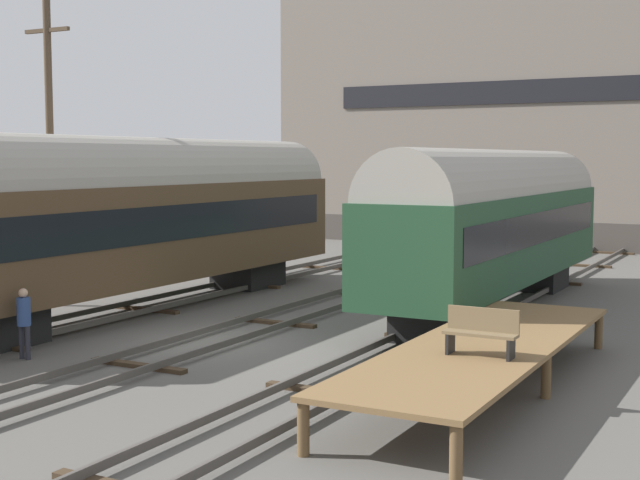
{
  "coord_description": "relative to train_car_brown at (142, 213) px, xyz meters",
  "views": [
    {
      "loc": [
        13.0,
        -18.49,
        4.73
      ],
      "look_at": [
        0.0,
        5.7,
        2.2
      ],
      "focal_mm": 50.0,
      "sensor_mm": 36.0,
      "label": 1
    }
  ],
  "objects": [
    {
      "name": "track_middle",
      "position": [
        4.76,
        -2.99,
        -2.91
      ],
      "size": [
        2.6,
        60.0,
        0.26
      ],
      "color": "#4C4742",
      "rests_on": "ground"
    },
    {
      "name": "warehouse_building",
      "position": [
        4.5,
        30.94,
        4.36
      ],
      "size": [
        28.04,
        13.21,
        14.83
      ],
      "color": "#46403A",
      "rests_on": "ground"
    },
    {
      "name": "train_car_green",
      "position": [
        9.52,
        5.42,
        -0.22
      ],
      "size": [
        2.88,
        15.6,
        4.99
      ],
      "color": "black",
      "rests_on": "ground"
    },
    {
      "name": "track_left",
      "position": [
        -0.0,
        -2.99,
        -2.91
      ],
      "size": [
        2.6,
        60.0,
        0.26
      ],
      "color": "#4C4742",
      "rests_on": "ground"
    },
    {
      "name": "track_right",
      "position": [
        9.52,
        -2.99,
        -2.91
      ],
      "size": [
        2.6,
        60.0,
        0.26
      ],
      "color": "#4C4742",
      "rests_on": "ground"
    },
    {
      "name": "bench",
      "position": [
        12.58,
        -5.37,
        -1.59
      ],
      "size": [
        1.4,
        0.4,
        0.91
      ],
      "color": "brown",
      "rests_on": "station_platform"
    },
    {
      "name": "person_worker",
      "position": [
        1.85,
        -6.59,
        -2.04
      ],
      "size": [
        0.32,
        0.32,
        1.69
      ],
      "color": "#282833",
      "rests_on": "ground"
    },
    {
      "name": "station_platform",
      "position": [
        12.26,
        -4.21,
        -2.15
      ],
      "size": [
        2.85,
        10.77,
        0.98
      ],
      "color": "brown",
      "rests_on": "ground"
    },
    {
      "name": "utility_pole",
      "position": [
        -3.18,
        -0.58,
        2.06
      ],
      "size": [
        1.8,
        0.24,
        9.91
      ],
      "color": "#473828",
      "rests_on": "ground"
    },
    {
      "name": "ground_plane",
      "position": [
        4.76,
        -2.99,
        -3.06
      ],
      "size": [
        200.0,
        200.0,
        0.0
      ],
      "primitive_type": "plane",
      "color": "#56544F"
    },
    {
      "name": "train_car_brown",
      "position": [
        0.0,
        0.0,
        0.0
      ],
      "size": [
        3.07,
        18.39,
        5.38
      ],
      "color": "black",
      "rests_on": "ground"
    }
  ]
}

